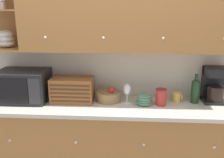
{
  "coord_description": "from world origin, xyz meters",
  "views": [
    {
      "loc": [
        0.17,
        -2.75,
        1.93
      ],
      "look_at": [
        0.0,
        -0.21,
        1.21
      ],
      "focal_mm": 40.0,
      "sensor_mm": 36.0,
      "label": 1
    }
  ],
  "objects_px": {
    "bread_box": "(72,90)",
    "wine_bottle": "(195,90)",
    "wine_glass": "(127,90)",
    "coffee_maker": "(215,84)",
    "mug": "(177,97)",
    "microwave": "(23,86)",
    "storage_canister": "(161,97)",
    "bowl_stack_on_counter": "(144,99)",
    "fruit_basket": "(109,96)"
  },
  "relations": [
    {
      "from": "bread_box",
      "to": "wine_bottle",
      "type": "bearing_deg",
      "value": 2.32
    },
    {
      "from": "storage_canister",
      "to": "fruit_basket",
      "type": "bearing_deg",
      "value": 170.74
    },
    {
      "from": "mug",
      "to": "bread_box",
      "type": "bearing_deg",
      "value": -176.51
    },
    {
      "from": "wine_bottle",
      "to": "bread_box",
      "type": "bearing_deg",
      "value": -177.68
    },
    {
      "from": "bowl_stack_on_counter",
      "to": "coffee_maker",
      "type": "xyz_separation_m",
      "value": [
        0.76,
        0.14,
        0.14
      ]
    },
    {
      "from": "wine_glass",
      "to": "storage_canister",
      "type": "xyz_separation_m",
      "value": [
        0.35,
        -0.04,
        -0.05
      ]
    },
    {
      "from": "bowl_stack_on_counter",
      "to": "wine_bottle",
      "type": "bearing_deg",
      "value": 9.52
    },
    {
      "from": "wine_glass",
      "to": "bowl_stack_on_counter",
      "type": "bearing_deg",
      "value": -11.42
    },
    {
      "from": "bowl_stack_on_counter",
      "to": "wine_bottle",
      "type": "distance_m",
      "value": 0.56
    },
    {
      "from": "bread_box",
      "to": "wine_glass",
      "type": "xyz_separation_m",
      "value": [
        0.59,
        -0.0,
        0.01
      ]
    },
    {
      "from": "wine_glass",
      "to": "bowl_stack_on_counter",
      "type": "xyz_separation_m",
      "value": [
        0.18,
        -0.04,
        -0.09
      ]
    },
    {
      "from": "wine_glass",
      "to": "storage_canister",
      "type": "distance_m",
      "value": 0.36
    },
    {
      "from": "bread_box",
      "to": "mug",
      "type": "relative_size",
      "value": 4.22
    },
    {
      "from": "wine_glass",
      "to": "coffee_maker",
      "type": "xyz_separation_m",
      "value": [
        0.94,
        0.11,
        0.05
      ]
    },
    {
      "from": "coffee_maker",
      "to": "wine_bottle",
      "type": "bearing_deg",
      "value": -166.73
    },
    {
      "from": "wine_glass",
      "to": "bowl_stack_on_counter",
      "type": "distance_m",
      "value": 0.2
    },
    {
      "from": "microwave",
      "to": "storage_canister",
      "type": "xyz_separation_m",
      "value": [
        1.48,
        -0.05,
        -0.08
      ]
    },
    {
      "from": "storage_canister",
      "to": "coffee_maker",
      "type": "height_order",
      "value": "coffee_maker"
    },
    {
      "from": "bread_box",
      "to": "storage_canister",
      "type": "bearing_deg",
      "value": -2.74
    },
    {
      "from": "mug",
      "to": "wine_bottle",
      "type": "xyz_separation_m",
      "value": [
        0.18,
        -0.02,
        0.09
      ]
    },
    {
      "from": "wine_glass",
      "to": "coffee_maker",
      "type": "height_order",
      "value": "coffee_maker"
    },
    {
      "from": "fruit_basket",
      "to": "coffee_maker",
      "type": "relative_size",
      "value": 0.7
    },
    {
      "from": "microwave",
      "to": "wine_bottle",
      "type": "relative_size",
      "value": 1.69
    },
    {
      "from": "bowl_stack_on_counter",
      "to": "storage_canister",
      "type": "xyz_separation_m",
      "value": [
        0.17,
        -0.01,
        0.03
      ]
    },
    {
      "from": "fruit_basket",
      "to": "storage_canister",
      "type": "distance_m",
      "value": 0.56
    },
    {
      "from": "bread_box",
      "to": "coffee_maker",
      "type": "distance_m",
      "value": 1.53
    },
    {
      "from": "mug",
      "to": "wine_bottle",
      "type": "height_order",
      "value": "wine_bottle"
    },
    {
      "from": "mug",
      "to": "bowl_stack_on_counter",
      "type": "bearing_deg",
      "value": -163.41
    },
    {
      "from": "microwave",
      "to": "coffee_maker",
      "type": "relative_size",
      "value": 1.4
    },
    {
      "from": "coffee_maker",
      "to": "mug",
      "type": "bearing_deg",
      "value": -174.97
    },
    {
      "from": "wine_bottle",
      "to": "coffee_maker",
      "type": "relative_size",
      "value": 0.83
    },
    {
      "from": "microwave",
      "to": "wine_bottle",
      "type": "xyz_separation_m",
      "value": [
        1.85,
        0.05,
        -0.02
      ]
    },
    {
      "from": "bread_box",
      "to": "fruit_basket",
      "type": "xyz_separation_m",
      "value": [
        0.39,
        0.05,
        -0.08
      ]
    },
    {
      "from": "microwave",
      "to": "bread_box",
      "type": "height_order",
      "value": "microwave"
    },
    {
      "from": "bowl_stack_on_counter",
      "to": "mug",
      "type": "bearing_deg",
      "value": 16.59
    },
    {
      "from": "coffee_maker",
      "to": "bread_box",
      "type": "bearing_deg",
      "value": -176.1
    },
    {
      "from": "coffee_maker",
      "to": "wine_glass",
      "type": "bearing_deg",
      "value": -173.61
    },
    {
      "from": "bowl_stack_on_counter",
      "to": "storage_canister",
      "type": "distance_m",
      "value": 0.17
    },
    {
      "from": "mug",
      "to": "coffee_maker",
      "type": "height_order",
      "value": "coffee_maker"
    },
    {
      "from": "wine_glass",
      "to": "coffee_maker",
      "type": "distance_m",
      "value": 0.95
    },
    {
      "from": "wine_glass",
      "to": "bowl_stack_on_counter",
      "type": "relative_size",
      "value": 1.18
    },
    {
      "from": "bread_box",
      "to": "wine_glass",
      "type": "bearing_deg",
      "value": -0.12
    },
    {
      "from": "fruit_basket",
      "to": "coffee_maker",
      "type": "bearing_deg",
      "value": 2.94
    },
    {
      "from": "microwave",
      "to": "coffee_maker",
      "type": "height_order",
      "value": "coffee_maker"
    },
    {
      "from": "microwave",
      "to": "coffee_maker",
      "type": "distance_m",
      "value": 2.07
    },
    {
      "from": "microwave",
      "to": "mug",
      "type": "bearing_deg",
      "value": 2.23
    },
    {
      "from": "wine_bottle",
      "to": "coffee_maker",
      "type": "distance_m",
      "value": 0.23
    },
    {
      "from": "fruit_basket",
      "to": "mug",
      "type": "bearing_deg",
      "value": 1.81
    },
    {
      "from": "fruit_basket",
      "to": "storage_canister",
      "type": "height_order",
      "value": "storage_canister"
    },
    {
      "from": "wine_glass",
      "to": "fruit_basket",
      "type": "bearing_deg",
      "value": 166.97
    }
  ]
}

